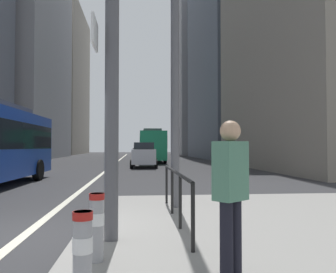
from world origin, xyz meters
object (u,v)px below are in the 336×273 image
(car_oncoming_mid, at_px, (25,155))
(city_bus_red_receding, at_px, (151,145))
(bollard_right, at_px, (97,223))
(bollard_left, at_px, (82,250))
(pedestrian_waiting, at_px, (231,189))
(car_receding_near, at_px, (138,150))
(car_receding_far, at_px, (144,155))

(car_oncoming_mid, bearing_deg, city_bus_red_receding, 39.30)
(city_bus_red_receding, distance_m, bollard_right, 32.76)
(bollard_left, bearing_deg, bollard_right, 89.45)
(pedestrian_waiting, bearing_deg, bollard_left, -165.16)
(car_receding_near, bearing_deg, city_bus_red_receding, -87.25)
(city_bus_red_receding, xyz_separation_m, bollard_right, (-2.15, -32.67, -1.21))
(bollard_left, bearing_deg, car_oncoming_mid, 108.44)
(city_bus_red_receding, relative_size, bollard_right, 13.64)
(bollard_right, bearing_deg, pedestrian_waiting, -23.78)
(city_bus_red_receding, relative_size, car_receding_far, 2.62)
(bollard_right, bearing_deg, car_receding_far, 87.08)
(car_receding_far, xyz_separation_m, bollard_right, (-1.14, -22.45, -0.36))
(city_bus_red_receding, xyz_separation_m, car_receding_near, (-1.31, 27.23, -0.85))
(car_oncoming_mid, height_order, bollard_right, car_oncoming_mid)
(car_oncoming_mid, bearing_deg, car_receding_near, 75.56)
(city_bus_red_receding, xyz_separation_m, pedestrian_waiting, (-0.59, -33.36, -0.71))
(city_bus_red_receding, xyz_separation_m, car_oncoming_mid, (-10.54, -8.63, -0.85))
(car_receding_far, xyz_separation_m, bollard_left, (-1.15, -23.56, -0.37))
(bollard_left, height_order, pedestrian_waiting, pedestrian_waiting)
(car_receding_near, height_order, bollard_left, car_receding_near)
(car_receding_near, bearing_deg, bollard_left, -90.80)
(city_bus_red_receding, height_order, pedestrian_waiting, city_bus_red_receding)
(city_bus_red_receding, bearing_deg, bollard_right, -93.76)
(bollard_left, distance_m, pedestrian_waiting, 1.70)
(bollard_left, relative_size, pedestrian_waiting, 0.48)
(bollard_right, relative_size, pedestrian_waiting, 0.49)
(car_receding_near, relative_size, bollard_left, 5.07)
(car_receding_far, bearing_deg, car_oncoming_mid, 170.53)
(city_bus_red_receding, relative_size, car_oncoming_mid, 2.84)
(bollard_left, bearing_deg, city_bus_red_receding, 86.35)
(car_receding_far, distance_m, bollard_right, 22.49)
(bollard_right, distance_m, pedestrian_waiting, 1.78)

